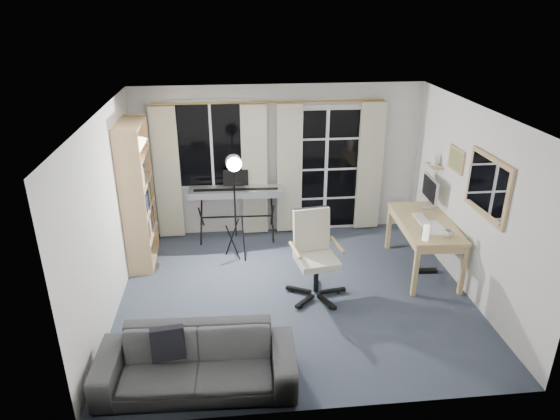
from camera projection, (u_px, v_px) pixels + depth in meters
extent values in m
cube|color=#313A47|center=(295.00, 294.00, 6.57)|extent=(4.50, 4.00, 0.02)
cube|color=white|center=(212.00, 145.00, 7.68)|extent=(1.20, 0.06, 1.40)
cube|color=black|center=(211.00, 145.00, 7.65)|extent=(1.10, 0.02, 1.30)
cube|color=white|center=(211.00, 145.00, 7.64)|extent=(0.04, 0.03, 1.30)
cube|color=white|center=(325.00, 170.00, 8.04)|extent=(1.32, 0.06, 2.11)
cube|color=black|center=(307.00, 171.00, 7.98)|extent=(0.55, 0.02, 1.95)
cube|color=black|center=(344.00, 170.00, 8.04)|extent=(0.55, 0.02, 1.95)
cube|color=white|center=(326.00, 171.00, 8.00)|extent=(0.05, 0.04, 2.05)
cube|color=white|center=(325.00, 198.00, 8.19)|extent=(1.15, 0.03, 0.03)
cube|color=white|center=(326.00, 169.00, 7.99)|extent=(1.15, 0.03, 0.03)
cube|color=white|center=(327.00, 139.00, 7.79)|extent=(1.15, 0.03, 0.03)
cylinder|color=gold|center=(270.00, 102.00, 7.43)|extent=(3.50, 0.03, 0.03)
cube|color=beige|center=(167.00, 174.00, 7.69)|extent=(0.40, 0.07, 2.10)
cube|color=beige|center=(255.00, 171.00, 7.82)|extent=(0.40, 0.07, 2.10)
cube|color=beige|center=(289.00, 170.00, 7.87)|extent=(0.40, 0.07, 2.10)
cube|color=beige|center=(370.00, 167.00, 7.99)|extent=(0.40, 0.07, 2.10)
cube|color=tan|center=(133.00, 207.00, 6.58)|extent=(0.33, 0.04, 2.08)
cube|color=tan|center=(142.00, 183.00, 7.44)|extent=(0.33, 0.04, 2.08)
cube|color=tan|center=(127.00, 195.00, 6.99)|extent=(0.06, 0.94, 2.08)
cube|color=tan|center=(145.00, 258.00, 7.41)|extent=(0.36, 0.95, 0.03)
cube|color=tan|center=(142.00, 234.00, 7.26)|extent=(0.36, 0.95, 0.03)
cube|color=tan|center=(139.00, 209.00, 7.10)|extent=(0.36, 0.95, 0.03)
cube|color=tan|center=(136.00, 183.00, 6.94)|extent=(0.36, 0.95, 0.03)
cube|color=tan|center=(133.00, 156.00, 6.79)|extent=(0.36, 0.95, 0.03)
cube|color=tan|center=(129.00, 124.00, 6.61)|extent=(0.36, 0.95, 0.03)
cube|color=white|center=(139.00, 237.00, 6.85)|extent=(0.23, 0.07, 0.27)
cube|color=olive|center=(141.00, 235.00, 6.95)|extent=(0.23, 0.05, 0.21)
cube|color=#2D2D2D|center=(141.00, 232.00, 7.03)|extent=(0.23, 0.04, 0.24)
cube|color=olive|center=(142.00, 227.00, 7.08)|extent=(0.23, 0.04, 0.31)
cube|color=white|center=(143.00, 227.00, 7.17)|extent=(0.23, 0.06, 0.24)
cube|color=#C16937|center=(143.00, 224.00, 7.26)|extent=(0.23, 0.04, 0.25)
cube|color=navy|center=(144.00, 222.00, 7.33)|extent=(0.23, 0.06, 0.25)
cube|color=olive|center=(145.00, 219.00, 7.41)|extent=(0.23, 0.04, 0.24)
cube|color=#C16937|center=(145.00, 217.00, 7.48)|extent=(0.23, 0.06, 0.25)
cube|color=#2D2D2D|center=(146.00, 214.00, 7.56)|extent=(0.23, 0.03, 0.27)
cube|color=navy|center=(136.00, 210.00, 6.69)|extent=(0.23, 0.04, 0.29)
cube|color=#2D2D2D|center=(137.00, 208.00, 6.76)|extent=(0.23, 0.07, 0.28)
cube|color=#2D2D2D|center=(138.00, 206.00, 6.86)|extent=(0.23, 0.04, 0.24)
cube|color=navy|center=(139.00, 205.00, 6.94)|extent=(0.23, 0.04, 0.22)
cube|color=navy|center=(139.00, 202.00, 7.00)|extent=(0.23, 0.04, 0.24)
cube|color=#2D2D2D|center=(140.00, 198.00, 7.06)|extent=(0.23, 0.04, 0.29)
cube|color=#2D2D2D|center=(141.00, 198.00, 7.14)|extent=(0.23, 0.05, 0.23)
cube|color=#E1C554|center=(141.00, 196.00, 7.22)|extent=(0.23, 0.05, 0.24)
cube|color=olive|center=(142.00, 193.00, 7.30)|extent=(0.23, 0.04, 0.25)
cube|color=#2D2D2D|center=(143.00, 192.00, 7.36)|extent=(0.23, 0.04, 0.24)
cube|color=#C16937|center=(132.00, 182.00, 6.53)|extent=(0.23, 0.04, 0.29)
cube|color=#2D2D2D|center=(134.00, 182.00, 6.62)|extent=(0.23, 0.04, 0.23)
cube|color=white|center=(134.00, 177.00, 6.66)|extent=(0.23, 0.04, 0.31)
cube|color=white|center=(135.00, 176.00, 6.74)|extent=(0.23, 0.04, 0.28)
cube|color=olive|center=(136.00, 176.00, 6.82)|extent=(0.23, 0.04, 0.23)
cube|color=navy|center=(137.00, 174.00, 6.89)|extent=(0.23, 0.05, 0.24)
cylinder|color=#B2B2B7|center=(150.00, 268.00, 7.15)|extent=(0.29, 0.29, 0.03)
cylinder|color=#B2B2B7|center=(143.00, 211.00, 6.80)|extent=(0.03, 0.03, 1.77)
cone|color=#FFE5B2|center=(136.00, 147.00, 6.44)|extent=(0.31, 0.31, 0.18)
cylinder|color=black|center=(202.00, 218.00, 7.86)|extent=(0.05, 0.70, 0.63)
cylinder|color=black|center=(202.00, 218.00, 7.86)|extent=(0.05, 0.70, 0.63)
cylinder|color=black|center=(272.00, 216.00, 7.93)|extent=(0.05, 0.70, 0.63)
cylinder|color=black|center=(272.00, 216.00, 7.93)|extent=(0.05, 0.70, 0.63)
cylinder|color=black|center=(237.00, 217.00, 7.90)|extent=(1.12, 0.06, 0.03)
cube|color=silver|center=(236.00, 192.00, 7.73)|extent=(1.46, 0.42, 0.10)
cube|color=white|center=(236.00, 191.00, 7.63)|extent=(1.35, 0.20, 0.02)
cube|color=black|center=(236.00, 190.00, 7.67)|extent=(1.30, 0.13, 0.01)
cube|color=black|center=(236.00, 178.00, 7.75)|extent=(0.39, 0.09, 0.24)
cylinder|color=black|center=(244.00, 240.00, 7.36)|extent=(0.05, 0.26, 0.66)
cylinder|color=black|center=(232.00, 238.00, 7.41)|extent=(0.23, 0.12, 0.66)
cylinder|color=black|center=(233.00, 244.00, 7.24)|extent=(0.21, 0.16, 0.66)
cylinder|color=black|center=(235.00, 200.00, 7.08)|extent=(0.03, 0.03, 1.14)
cylinder|color=silver|center=(234.00, 163.00, 6.81)|extent=(0.23, 0.14, 0.22)
cylinder|color=white|center=(234.00, 164.00, 6.75)|extent=(0.19, 0.04, 0.19)
cube|color=black|center=(333.00, 291.00, 6.54)|extent=(0.35, 0.11, 0.04)
cylinder|color=black|center=(339.00, 291.00, 6.57)|extent=(0.06, 0.06, 0.05)
cube|color=black|center=(315.00, 284.00, 6.70)|extent=(0.11, 0.35, 0.04)
cylinder|color=black|center=(315.00, 282.00, 6.79)|extent=(0.06, 0.06, 0.05)
cube|color=black|center=(298.00, 290.00, 6.57)|extent=(0.33, 0.21, 0.04)
cylinder|color=black|center=(292.00, 290.00, 6.60)|extent=(0.06, 0.06, 0.05)
cube|color=black|center=(305.00, 301.00, 6.32)|extent=(0.28, 0.28, 0.04)
cylinder|color=black|center=(301.00, 306.00, 6.27)|extent=(0.06, 0.06, 0.05)
cube|color=black|center=(327.00, 302.00, 6.30)|extent=(0.20, 0.33, 0.04)
cylinder|color=black|center=(331.00, 307.00, 6.25)|extent=(0.06, 0.06, 0.05)
cylinder|color=black|center=(316.00, 277.00, 6.39)|extent=(0.07, 0.07, 0.43)
cube|color=beige|center=(317.00, 260.00, 6.29)|extent=(0.56, 0.56, 0.09)
cube|color=beige|center=(312.00, 230.00, 6.38)|extent=(0.49, 0.20, 0.56)
cube|color=black|center=(311.00, 227.00, 6.41)|extent=(0.46, 0.17, 0.52)
cylinder|color=tan|center=(295.00, 250.00, 6.18)|extent=(0.11, 0.43, 0.05)
cylinder|color=tan|center=(337.00, 245.00, 6.31)|extent=(0.11, 0.43, 0.05)
cube|color=tan|center=(426.00, 223.00, 6.87)|extent=(0.77, 1.44, 0.04)
cube|color=tan|center=(425.00, 227.00, 6.90)|extent=(0.73, 1.40, 0.10)
cube|color=tan|center=(416.00, 271.00, 6.40)|extent=(0.06, 0.06, 0.71)
cube|color=tan|center=(463.00, 270.00, 6.43)|extent=(0.06, 0.06, 0.71)
cube|color=tan|center=(389.00, 227.00, 7.61)|extent=(0.06, 0.06, 0.71)
cube|color=tan|center=(429.00, 226.00, 7.64)|extent=(0.06, 0.06, 0.71)
cube|color=silver|center=(428.00, 207.00, 7.29)|extent=(0.19, 0.13, 0.02)
cube|color=silver|center=(429.00, 199.00, 7.24)|extent=(0.04, 0.03, 0.22)
cube|color=silver|center=(430.00, 189.00, 7.17)|extent=(0.06, 0.54, 0.34)
cube|color=black|center=(429.00, 189.00, 7.17)|extent=(0.03, 0.50, 0.30)
cube|color=white|center=(422.00, 219.00, 6.90)|extent=(0.16, 0.43, 0.02)
cube|color=white|center=(425.00, 229.00, 6.62)|extent=(0.06, 0.10, 0.02)
cube|color=white|center=(434.00, 226.00, 6.73)|extent=(0.25, 0.32, 0.01)
cube|color=white|center=(437.00, 232.00, 6.54)|extent=(0.23, 0.18, 0.00)
cube|color=black|center=(425.00, 232.00, 6.42)|extent=(0.05, 0.04, 0.12)
cylinder|color=white|center=(426.00, 233.00, 6.31)|extent=(0.08, 0.08, 0.20)
cube|color=black|center=(426.00, 271.00, 7.06)|extent=(0.30, 0.09, 0.05)
imported|color=silver|center=(449.00, 233.00, 6.39)|extent=(0.13, 0.10, 0.12)
cube|color=tan|center=(488.00, 187.00, 5.84)|extent=(0.04, 0.94, 0.74)
cube|color=white|center=(486.00, 187.00, 5.84)|extent=(0.01, 0.84, 0.64)
cube|color=tan|center=(456.00, 160.00, 6.64)|extent=(0.03, 0.42, 0.32)
cube|color=#509E4F|center=(455.00, 160.00, 6.64)|extent=(0.00, 0.36, 0.26)
cube|color=tan|center=(434.00, 166.00, 7.19)|extent=(0.16, 0.30, 0.02)
cone|color=beige|center=(435.00, 160.00, 7.16)|extent=(0.12, 0.12, 0.15)
imported|color=#2E2E30|center=(196.00, 354.00, 4.89)|extent=(1.97, 0.65, 0.76)
cube|color=black|center=(168.00, 343.00, 4.93)|extent=(0.35, 0.22, 0.34)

